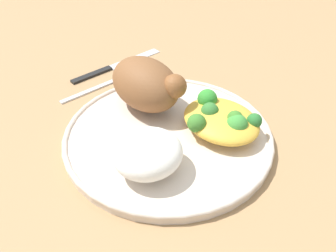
{
  "coord_description": "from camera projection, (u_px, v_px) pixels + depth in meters",
  "views": [
    {
      "loc": [
        0.29,
        -0.26,
        0.34
      ],
      "look_at": [
        0.0,
        0.0,
        0.03
      ],
      "focal_mm": 38.95,
      "sensor_mm": 36.0,
      "label": 1
    }
  ],
  "objects": [
    {
      "name": "ground_plane",
      "position": [
        168.0,
        140.0,
        0.51
      ],
      "size": [
        2.0,
        2.0,
        0.0
      ],
      "primitive_type": "plane",
      "color": "#A37B50"
    },
    {
      "name": "plate",
      "position": [
        168.0,
        136.0,
        0.51
      ],
      "size": [
        0.29,
        0.29,
        0.02
      ],
      "color": "beige",
      "rests_on": "ground_plane"
    },
    {
      "name": "roasted_chicken",
      "position": [
        147.0,
        84.0,
        0.53
      ],
      "size": [
        0.13,
        0.08,
        0.07
      ],
      "color": "brown",
      "rests_on": "plate"
    },
    {
      "name": "rice_pile",
      "position": [
        148.0,
        153.0,
        0.44
      ],
      "size": [
        0.08,
        0.09,
        0.05
      ],
      "primitive_type": "ellipsoid",
      "color": "white",
      "rests_on": "plate"
    },
    {
      "name": "mac_cheese_with_broccoli",
      "position": [
        221.0,
        119.0,
        0.5
      ],
      "size": [
        0.11,
        0.1,
        0.04
      ],
      "color": "gold",
      "rests_on": "plate"
    },
    {
      "name": "fork",
      "position": [
        103.0,
        85.0,
        0.62
      ],
      "size": [
        0.02,
        0.14,
        0.01
      ],
      "color": "silver",
      "rests_on": "ground_plane"
    },
    {
      "name": "knife",
      "position": [
        110.0,
        67.0,
        0.67
      ],
      "size": [
        0.02,
        0.19,
        0.01
      ],
      "color": "black",
      "rests_on": "ground_plane"
    }
  ]
}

